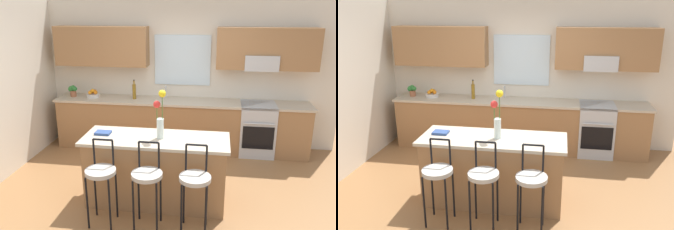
% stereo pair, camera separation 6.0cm
% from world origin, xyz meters
% --- Properties ---
extents(ground_plane, '(14.00, 14.00, 0.00)m').
position_xyz_m(ground_plane, '(0.00, 0.00, 0.00)').
color(ground_plane, olive).
extents(back_wall_assembly, '(5.60, 0.50, 2.70)m').
position_xyz_m(back_wall_assembly, '(0.03, 1.99, 1.51)').
color(back_wall_assembly, beige).
rests_on(back_wall_assembly, ground).
extents(counter_run, '(4.56, 0.64, 0.92)m').
position_xyz_m(counter_run, '(-0.00, 1.70, 0.47)').
color(counter_run, '#996B42').
rests_on(counter_run, ground).
extents(sink_faucet, '(0.02, 0.13, 0.23)m').
position_xyz_m(sink_faucet, '(-0.29, 1.84, 1.06)').
color(sink_faucet, '#B7BABC').
rests_on(sink_faucet, counter_run).
extents(oven_range, '(0.60, 0.64, 0.92)m').
position_xyz_m(oven_range, '(1.37, 1.68, 0.46)').
color(oven_range, '#B7BABC').
rests_on(oven_range, ground).
extents(kitchen_island, '(1.87, 0.70, 0.92)m').
position_xyz_m(kitchen_island, '(-0.10, -0.18, 0.46)').
color(kitchen_island, '#996B42').
rests_on(kitchen_island, ground).
extents(bar_stool_near, '(0.36, 0.36, 1.04)m').
position_xyz_m(bar_stool_near, '(-0.65, -0.74, 0.64)').
color(bar_stool_near, black).
rests_on(bar_stool_near, ground).
extents(bar_stool_middle, '(0.36, 0.36, 1.04)m').
position_xyz_m(bar_stool_middle, '(-0.10, -0.74, 0.64)').
color(bar_stool_middle, black).
rests_on(bar_stool_middle, ground).
extents(bar_stool_far, '(0.36, 0.36, 1.04)m').
position_xyz_m(bar_stool_far, '(0.45, -0.74, 0.64)').
color(bar_stool_far, black).
rests_on(bar_stool_far, ground).
extents(flower_vase, '(0.16, 0.10, 0.63)m').
position_xyz_m(flower_vase, '(-0.04, -0.19, 1.21)').
color(flower_vase, silver).
rests_on(flower_vase, kitchen_island).
extents(cookbook, '(0.20, 0.15, 0.03)m').
position_xyz_m(cookbook, '(-0.81, -0.15, 0.94)').
color(cookbook, navy).
rests_on(cookbook, kitchen_island).
extents(fruit_bowl_oranges, '(0.24, 0.24, 0.16)m').
position_xyz_m(fruit_bowl_oranges, '(-1.64, 1.71, 0.97)').
color(fruit_bowl_oranges, silver).
rests_on(fruit_bowl_oranges, counter_run).
extents(bottle_olive_oil, '(0.06, 0.06, 0.35)m').
position_xyz_m(bottle_olive_oil, '(-0.84, 1.70, 1.06)').
color(bottle_olive_oil, olive).
rests_on(bottle_olive_oil, counter_run).
extents(potted_plant_small, '(0.18, 0.12, 0.21)m').
position_xyz_m(potted_plant_small, '(-2.02, 1.70, 1.04)').
color(potted_plant_small, '#9E5B3D').
rests_on(potted_plant_small, counter_run).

